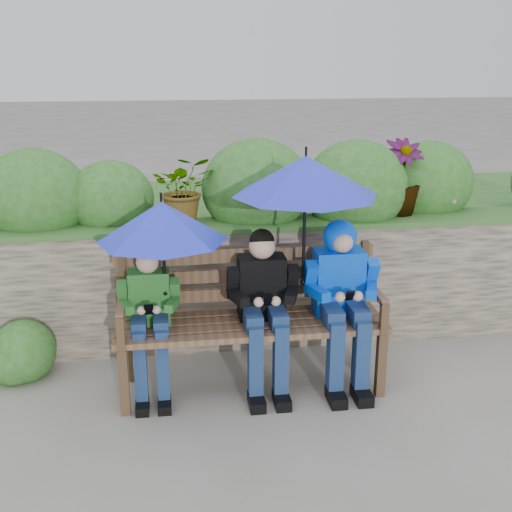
{
  "coord_description": "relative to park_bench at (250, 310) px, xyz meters",
  "views": [
    {
      "loc": [
        -0.6,
        -4.18,
        2.32
      ],
      "look_at": [
        0.0,
        0.1,
        0.95
      ],
      "focal_mm": 45.0,
      "sensor_mm": 36.0,
      "label": 1
    }
  ],
  "objects": [
    {
      "name": "boy_middle",
      "position": [
        0.09,
        -0.09,
        0.09
      ],
      "size": [
        0.5,
        0.57,
        1.17
      ],
      "color": "black",
      "rests_on": "ground"
    },
    {
      "name": "boy_right",
      "position": [
        0.65,
        -0.08,
        0.16
      ],
      "size": [
        0.52,
        0.63,
        1.21
      ],
      "color": "#0035CC",
      "rests_on": "ground"
    },
    {
      "name": "umbrella_right",
      "position": [
        0.38,
        -0.03,
        0.96
      ],
      "size": [
        1.01,
        1.01,
        0.98
      ],
      "color": "#2331DC",
      "rests_on": "ground"
    },
    {
      "name": "park_bench",
      "position": [
        0.0,
        0.0,
        0.0
      ],
      "size": [
        1.89,
        0.55,
        1.0
      ],
      "color": "#4C3621",
      "rests_on": "ground"
    },
    {
      "name": "boy_left",
      "position": [
        -0.7,
        -0.08,
        0.05
      ],
      "size": [
        0.42,
        0.49,
        1.07
      ],
      "color": "#256024",
      "rests_on": "ground"
    },
    {
      "name": "umbrella_left",
      "position": [
        -0.59,
        -0.05,
        0.69
      ],
      "size": [
        0.88,
        0.88,
        0.72
      ],
      "color": "#2331DC",
      "rests_on": "ground"
    },
    {
      "name": "garden_backdrop",
      "position": [
        -0.06,
        1.58,
        0.05
      ],
      "size": [
        8.0,
        2.84,
        1.88
      ],
      "color": "#4D493F",
      "rests_on": "ground"
    },
    {
      "name": "ground",
      "position": [
        0.06,
        -0.03,
        -0.57
      ],
      "size": [
        60.0,
        60.0,
        0.0
      ],
      "primitive_type": "plane",
      "color": "slate",
      "rests_on": "ground"
    }
  ]
}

